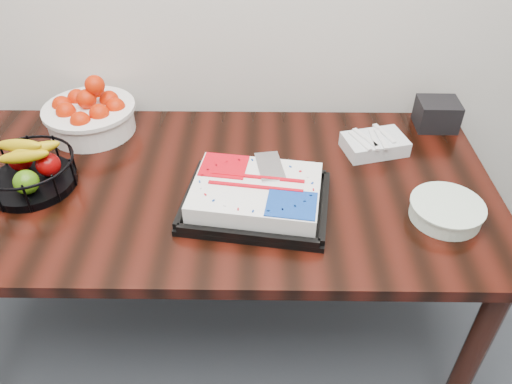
{
  "coord_description": "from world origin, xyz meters",
  "views": [
    {
      "loc": [
        0.15,
        0.72,
        1.74
      ],
      "look_at": [
        0.13,
        1.85,
        0.83
      ],
      "focal_mm": 35.0,
      "sensor_mm": 36.0,
      "label": 1
    }
  ],
  "objects_px": {
    "table": "(216,202)",
    "tangerine_bowl": "(89,109)",
    "plate_stack": "(446,211)",
    "napkin_box": "(437,114)",
    "fruit_basket": "(28,170)",
    "cake_tray": "(256,196)"
  },
  "relations": [
    {
      "from": "table",
      "to": "tangerine_bowl",
      "type": "distance_m",
      "value": 0.59
    },
    {
      "from": "plate_stack",
      "to": "napkin_box",
      "type": "xyz_separation_m",
      "value": [
        0.11,
        0.52,
        0.03
      ]
    },
    {
      "from": "fruit_basket",
      "to": "napkin_box",
      "type": "relative_size",
      "value": 1.99
    },
    {
      "from": "cake_tray",
      "to": "napkin_box",
      "type": "relative_size",
      "value": 3.24
    },
    {
      "from": "fruit_basket",
      "to": "plate_stack",
      "type": "height_order",
      "value": "fruit_basket"
    },
    {
      "from": "table",
      "to": "cake_tray",
      "type": "xyz_separation_m",
      "value": [
        0.13,
        -0.12,
        0.13
      ]
    },
    {
      "from": "tangerine_bowl",
      "to": "plate_stack",
      "type": "height_order",
      "value": "tangerine_bowl"
    },
    {
      "from": "plate_stack",
      "to": "napkin_box",
      "type": "height_order",
      "value": "napkin_box"
    },
    {
      "from": "plate_stack",
      "to": "napkin_box",
      "type": "distance_m",
      "value": 0.53
    },
    {
      "from": "cake_tray",
      "to": "fruit_basket",
      "type": "relative_size",
      "value": 1.63
    },
    {
      "from": "cake_tray",
      "to": "plate_stack",
      "type": "distance_m",
      "value": 0.56
    },
    {
      "from": "cake_tray",
      "to": "fruit_basket",
      "type": "xyz_separation_m",
      "value": [
        -0.72,
        0.09,
        0.02
      ]
    },
    {
      "from": "tangerine_bowl",
      "to": "table",
      "type": "bearing_deg",
      "value": -32.43
    },
    {
      "from": "plate_stack",
      "to": "table",
      "type": "bearing_deg",
      "value": 166.5
    },
    {
      "from": "napkin_box",
      "to": "table",
      "type": "bearing_deg",
      "value": -156.37
    },
    {
      "from": "table",
      "to": "napkin_box",
      "type": "bearing_deg",
      "value": 23.63
    },
    {
      "from": "fruit_basket",
      "to": "plate_stack",
      "type": "bearing_deg",
      "value": -6.13
    },
    {
      "from": "cake_tray",
      "to": "tangerine_bowl",
      "type": "distance_m",
      "value": 0.74
    },
    {
      "from": "cake_tray",
      "to": "tangerine_bowl",
      "type": "xyz_separation_m",
      "value": [
        -0.61,
        0.42,
        0.05
      ]
    },
    {
      "from": "cake_tray",
      "to": "tangerine_bowl",
      "type": "height_order",
      "value": "tangerine_bowl"
    },
    {
      "from": "fruit_basket",
      "to": "plate_stack",
      "type": "xyz_separation_m",
      "value": [
        1.27,
        -0.14,
        -0.04
      ]
    },
    {
      "from": "napkin_box",
      "to": "cake_tray",
      "type": "bearing_deg",
      "value": -144.65
    }
  ]
}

